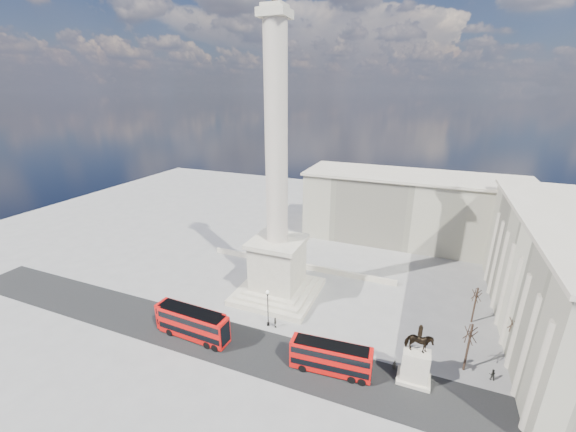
{
  "coord_description": "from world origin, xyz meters",
  "views": [
    {
      "loc": [
        22.79,
        -46.41,
        35.14
      ],
      "look_at": [
        3.36,
        1.6,
        16.72
      ],
      "focal_mm": 22.0,
      "sensor_mm": 36.0,
      "label": 1
    }
  ],
  "objects_px": {
    "red_bus_c": "(331,358)",
    "victorian_lamp": "(268,305)",
    "pedestrian_crossing": "(275,322)",
    "equestrian_statue": "(416,362)",
    "pedestrian_walking": "(394,366)",
    "red_bus_a": "(194,324)",
    "red_bus_b": "(191,322)",
    "pedestrian_standing": "(492,374)",
    "nelsons_column": "(277,228)"
  },
  "relations": [
    {
      "from": "equestrian_statue",
      "to": "pedestrian_crossing",
      "type": "distance_m",
      "value": 21.22
    },
    {
      "from": "pedestrian_walking",
      "to": "red_bus_c",
      "type": "bearing_deg",
      "value": -146.44
    },
    {
      "from": "red_bus_c",
      "to": "pedestrian_standing",
      "type": "height_order",
      "value": "red_bus_c"
    },
    {
      "from": "red_bus_c",
      "to": "pedestrian_crossing",
      "type": "distance_m",
      "value": 12.16
    },
    {
      "from": "nelsons_column",
      "to": "red_bus_b",
      "type": "bearing_deg",
      "value": -115.55
    },
    {
      "from": "red_bus_b",
      "to": "pedestrian_walking",
      "type": "distance_m",
      "value": 29.63
    },
    {
      "from": "red_bus_a",
      "to": "equestrian_statue",
      "type": "relative_size",
      "value": 1.34
    },
    {
      "from": "victorian_lamp",
      "to": "pedestrian_crossing",
      "type": "xyz_separation_m",
      "value": [
        1.21,
        0.01,
        -2.86
      ]
    },
    {
      "from": "red_bus_b",
      "to": "equestrian_statue",
      "type": "xyz_separation_m",
      "value": [
        31.79,
        3.21,
        0.57
      ]
    },
    {
      "from": "nelsons_column",
      "to": "pedestrian_standing",
      "type": "xyz_separation_m",
      "value": [
        33.69,
        -8.37,
        -12.13
      ]
    },
    {
      "from": "red_bus_c",
      "to": "equestrian_statue",
      "type": "relative_size",
      "value": 1.26
    },
    {
      "from": "equestrian_statue",
      "to": "pedestrian_walking",
      "type": "height_order",
      "value": "equestrian_statue"
    },
    {
      "from": "nelsons_column",
      "to": "equestrian_statue",
      "type": "bearing_deg",
      "value": -26.87
    },
    {
      "from": "nelsons_column",
      "to": "equestrian_statue",
      "type": "height_order",
      "value": "nelsons_column"
    },
    {
      "from": "pedestrian_standing",
      "to": "victorian_lamp",
      "type": "bearing_deg",
      "value": 2.92
    },
    {
      "from": "red_bus_b",
      "to": "red_bus_c",
      "type": "distance_m",
      "value": 21.54
    },
    {
      "from": "red_bus_a",
      "to": "pedestrian_standing",
      "type": "relative_size",
      "value": 7.29
    },
    {
      "from": "red_bus_a",
      "to": "pedestrian_walking",
      "type": "height_order",
      "value": "red_bus_a"
    },
    {
      "from": "nelsons_column",
      "to": "pedestrian_crossing",
      "type": "bearing_deg",
      "value": -68.96
    },
    {
      "from": "red_bus_c",
      "to": "victorian_lamp",
      "type": "distance_m",
      "value": 13.23
    },
    {
      "from": "red_bus_a",
      "to": "equestrian_statue",
      "type": "xyz_separation_m",
      "value": [
        31.03,
        3.58,
        0.56
      ]
    },
    {
      "from": "equestrian_statue",
      "to": "pedestrian_crossing",
      "type": "height_order",
      "value": "equestrian_statue"
    },
    {
      "from": "nelsons_column",
      "to": "red_bus_a",
      "type": "bearing_deg",
      "value": -112.75
    },
    {
      "from": "nelsons_column",
      "to": "red_bus_c",
      "type": "relative_size",
      "value": 4.63
    },
    {
      "from": "red_bus_a",
      "to": "pedestrian_walking",
      "type": "distance_m",
      "value": 28.93
    },
    {
      "from": "pedestrian_walking",
      "to": "pedestrian_standing",
      "type": "relative_size",
      "value": 0.99
    },
    {
      "from": "pedestrian_walking",
      "to": "pedestrian_crossing",
      "type": "xyz_separation_m",
      "value": [
        -18.38,
        2.42,
        0.09
      ]
    },
    {
      "from": "pedestrian_walking",
      "to": "pedestrian_standing",
      "type": "bearing_deg",
      "value": 25.01
    },
    {
      "from": "red_bus_b",
      "to": "equestrian_statue",
      "type": "distance_m",
      "value": 31.96
    },
    {
      "from": "pedestrian_standing",
      "to": "pedestrian_crossing",
      "type": "bearing_deg",
      "value": 2.94
    },
    {
      "from": "equestrian_statue",
      "to": "pedestrian_walking",
      "type": "distance_m",
      "value": 3.42
    },
    {
      "from": "equestrian_statue",
      "to": "pedestrian_walking",
      "type": "xyz_separation_m",
      "value": [
        -2.49,
        0.84,
        -2.19
      ]
    },
    {
      "from": "red_bus_b",
      "to": "victorian_lamp",
      "type": "height_order",
      "value": "victorian_lamp"
    },
    {
      "from": "victorian_lamp",
      "to": "equestrian_statue",
      "type": "bearing_deg",
      "value": -8.37
    },
    {
      "from": "red_bus_a",
      "to": "equestrian_statue",
      "type": "bearing_deg",
      "value": 8.97
    },
    {
      "from": "red_bus_c",
      "to": "equestrian_statue",
      "type": "bearing_deg",
      "value": 9.32
    },
    {
      "from": "equestrian_statue",
      "to": "pedestrian_standing",
      "type": "distance_m",
      "value": 10.37
    },
    {
      "from": "pedestrian_crossing",
      "to": "equestrian_statue",
      "type": "bearing_deg",
      "value": -127.17
    },
    {
      "from": "pedestrian_standing",
      "to": "pedestrian_crossing",
      "type": "relative_size",
      "value": 0.91
    },
    {
      "from": "pedestrian_crossing",
      "to": "victorian_lamp",
      "type": "bearing_deg",
      "value": 62.37
    },
    {
      "from": "pedestrian_walking",
      "to": "red_bus_a",
      "type": "bearing_deg",
      "value": -161.0
    },
    {
      "from": "red_bus_b",
      "to": "pedestrian_standing",
      "type": "xyz_separation_m",
      "value": [
        41.12,
        7.18,
        -1.61
      ]
    },
    {
      "from": "nelsons_column",
      "to": "red_bus_b",
      "type": "xyz_separation_m",
      "value": [
        -7.44,
        -15.55,
        -10.52
      ]
    },
    {
      "from": "red_bus_b",
      "to": "pedestrian_crossing",
      "type": "bearing_deg",
      "value": 32.53
    },
    {
      "from": "pedestrian_walking",
      "to": "pedestrian_crossing",
      "type": "relative_size",
      "value": 0.9
    },
    {
      "from": "red_bus_c",
      "to": "red_bus_b",
      "type": "bearing_deg",
      "value": 177.38
    },
    {
      "from": "red_bus_c",
      "to": "pedestrian_standing",
      "type": "bearing_deg",
      "value": 13.85
    },
    {
      "from": "pedestrian_crossing",
      "to": "red_bus_b",
      "type": "bearing_deg",
      "value": 92.36
    },
    {
      "from": "nelsons_column",
      "to": "red_bus_a",
      "type": "relative_size",
      "value": 4.36
    },
    {
      "from": "nelsons_column",
      "to": "victorian_lamp",
      "type": "xyz_separation_m",
      "value": [
        2.28,
        -9.09,
        -9.19
      ]
    }
  ]
}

